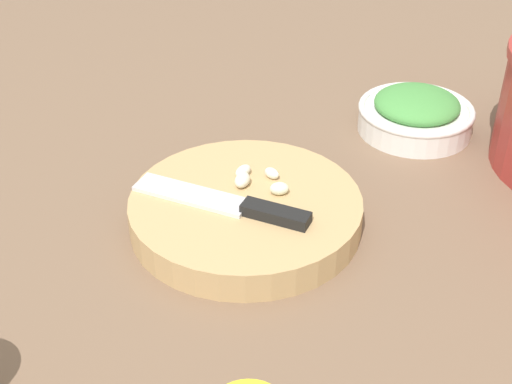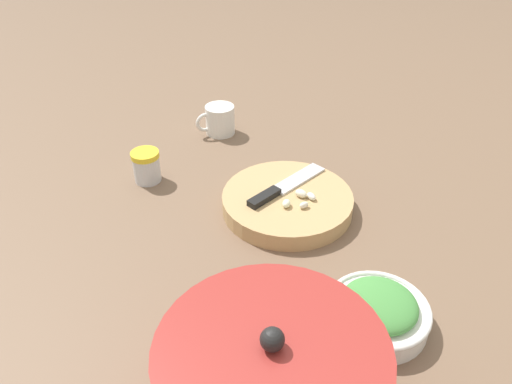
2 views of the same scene
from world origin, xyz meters
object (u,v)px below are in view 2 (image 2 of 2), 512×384
object	(u,v)px
coffee_mug	(219,120)
chef_knife	(282,188)
cutting_board	(287,202)
garlic_cloves	(300,199)
herb_bowl	(378,311)
spice_jar	(146,166)

from	to	relation	value
coffee_mug	chef_knife	bearing A→B (deg)	157.93
chef_knife	cutting_board	bearing A→B (deg)	-15.36
chef_knife	coffee_mug	size ratio (longest dim) A/B	2.14
cutting_board	chef_knife	size ratio (longest dim) A/B	1.24
garlic_cloves	herb_bowl	size ratio (longest dim) A/B	0.47
chef_knife	herb_bowl	bearing A→B (deg)	-22.11
cutting_board	chef_knife	bearing A→B (deg)	-17.53
spice_jar	coffee_mug	distance (m)	0.26
garlic_cloves	chef_knife	bearing A→B (deg)	-8.35
chef_knife	garlic_cloves	world-z (taller)	garlic_cloves
garlic_cloves	spice_jar	distance (m)	0.35
cutting_board	garlic_cloves	size ratio (longest dim) A/B	3.50
chef_knife	spice_jar	world-z (taller)	spice_jar
chef_knife	garlic_cloves	size ratio (longest dim) A/B	2.82
garlic_cloves	spice_jar	size ratio (longest dim) A/B	1.05
cutting_board	herb_bowl	xyz separation A→B (m)	(-0.29, 0.13, 0.01)
spice_jar	coffee_mug	bearing A→B (deg)	-80.64
cutting_board	spice_jar	bearing A→B (deg)	23.06
herb_bowl	spice_jar	bearing A→B (deg)	-0.82
cutting_board	coffee_mug	xyz separation A→B (m)	(0.34, -0.14, 0.02)
garlic_cloves	coffee_mug	world-z (taller)	coffee_mug
garlic_cloves	spice_jar	xyz separation A→B (m)	(0.33, 0.12, -0.01)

